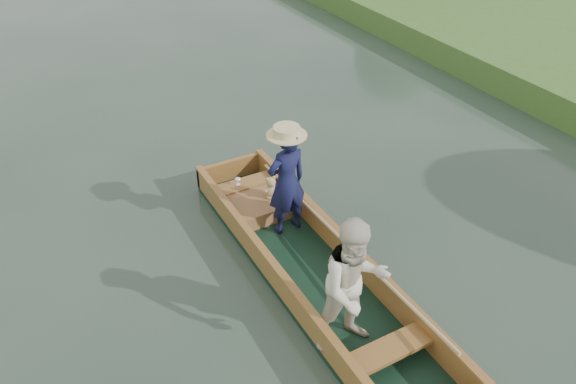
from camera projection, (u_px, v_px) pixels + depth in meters
ground at (311, 276)px, 7.17m from camera, size 120.00×120.00×0.00m
punt at (314, 251)px, 6.72m from camera, size 1.18×5.00×1.72m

